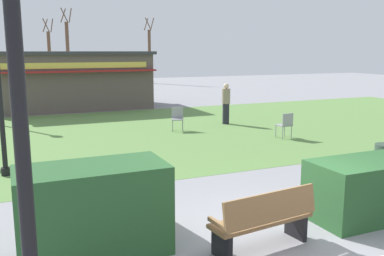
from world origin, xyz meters
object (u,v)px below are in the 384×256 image
object	(u,v)px
lamppost_near	(17,77)
tree_center_bg	(50,57)
tree_left_bg	(68,53)
food_kiosk	(71,80)
person_strolling	(226,103)
park_bench	(264,220)
cafe_chair_center	(177,117)
cafe_chair_west	(286,123)
tree_right_bg	(149,55)

from	to	relation	value
lamppost_near	tree_center_bg	size ratio (longest dim) A/B	0.79
tree_left_bg	tree_center_bg	distance (m)	3.14
food_kiosk	person_strolling	xyz separation A→B (m)	(5.10, -7.91, -0.64)
park_bench	cafe_chair_center	distance (m)	10.03
food_kiosk	tree_left_bg	distance (m)	12.30
park_bench	lamppost_near	bearing A→B (deg)	-152.82
person_strolling	tree_center_bg	size ratio (longest dim) A/B	0.30
lamppost_near	cafe_chair_west	world-z (taller)	lamppost_near
lamppost_near	cafe_chair_west	bearing A→B (deg)	44.56
tree_center_bg	lamppost_near	bearing A→B (deg)	-95.75
park_bench	tree_center_bg	distance (m)	33.32
cafe_chair_west	tree_left_bg	world-z (taller)	tree_left_bg
food_kiosk	tree_center_bg	world-z (taller)	tree_center_bg
tree_left_bg	tree_center_bg	size ratio (longest dim) A/B	1.11
cafe_chair_west	tree_left_bg	bearing A→B (deg)	99.78
person_strolling	cafe_chair_west	bearing A→B (deg)	-54.60
park_bench	food_kiosk	bearing A→B (deg)	90.79
park_bench	cafe_chair_west	bearing A→B (deg)	52.06
tree_right_bg	person_strolling	bearing A→B (deg)	-100.25
lamppost_near	person_strolling	size ratio (longest dim) A/B	2.66
cafe_chair_center	tree_right_bg	distance (m)	24.28
tree_right_bg	tree_center_bg	distance (m)	8.81
tree_right_bg	cafe_chair_west	bearing A→B (deg)	-97.88
cafe_chair_west	park_bench	bearing A→B (deg)	-127.94
park_bench	lamppost_near	distance (m)	4.45
tree_center_bg	cafe_chair_center	bearing A→B (deg)	-84.41
cafe_chair_center	person_strolling	distance (m)	2.49
food_kiosk	tree_left_bg	xyz separation A→B (m)	(1.53, 12.14, 1.29)
person_strolling	tree_left_bg	world-z (taller)	tree_left_bg
food_kiosk	tree_right_bg	bearing A→B (deg)	58.11
park_bench	food_kiosk	xyz separation A→B (m)	(-0.25, 18.22, 1.02)
cafe_chair_west	food_kiosk	bearing A→B (deg)	116.16
cafe_chair_west	tree_right_bg	size ratio (longest dim) A/B	0.15
tree_right_bg	tree_left_bg	bearing A→B (deg)	-160.84
cafe_chair_west	tree_right_bg	world-z (taller)	tree_right_bg
cafe_chair_center	person_strolling	bearing A→B (deg)	13.62
cafe_chair_center	tree_right_bg	xyz separation A→B (m)	(6.50, 23.30, 2.09)
park_bench	tree_center_bg	size ratio (longest dim) A/B	0.31
food_kiosk	cafe_chair_west	xyz separation A→B (m)	(5.59, -11.37, -0.97)
cafe_chair_center	tree_center_bg	size ratio (longest dim) A/B	0.16
person_strolling	cafe_chair_center	bearing A→B (deg)	-138.98
tree_left_bg	lamppost_near	bearing A→B (deg)	-98.26
cafe_chair_west	tree_left_bg	xyz separation A→B (m)	(-4.05, 23.51, 2.26)
tree_right_bg	tree_center_bg	xyz separation A→B (m)	(-8.81, 0.24, -0.14)
person_strolling	tree_left_bg	distance (m)	20.45
food_kiosk	tree_right_bg	size ratio (longest dim) A/B	1.35
cafe_chair_west	person_strolling	world-z (taller)	person_strolling
park_bench	cafe_chair_west	world-z (taller)	park_bench
tree_left_bg	tree_right_bg	bearing A→B (deg)	19.16
cafe_chair_west	tree_center_bg	distance (m)	26.99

